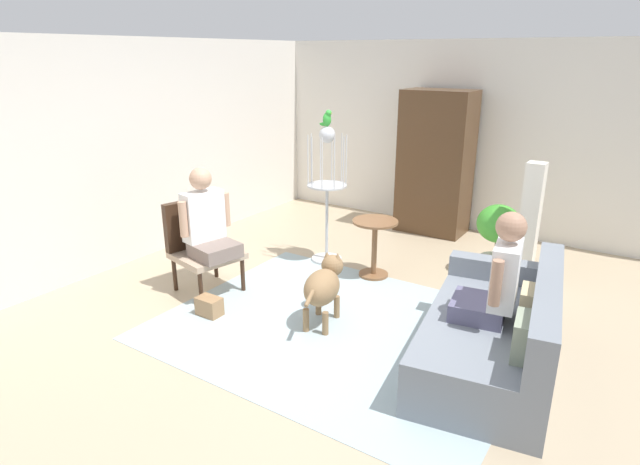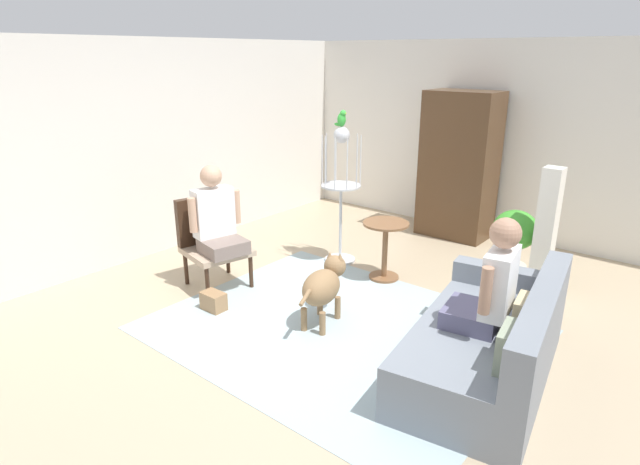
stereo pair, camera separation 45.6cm
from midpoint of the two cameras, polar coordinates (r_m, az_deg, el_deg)
ground_plane at (r=4.90m, az=4.24°, el=-9.79°), size 8.00×8.00×0.00m
back_wall at (r=7.43m, az=20.04°, el=9.40°), size 6.22×0.12×2.53m
left_wall at (r=6.65m, az=-14.72°, el=8.90°), size 0.12×7.27×2.53m
area_rug at (r=4.79m, az=4.90°, el=-10.48°), size 3.13×2.51×0.01m
couch at (r=4.28m, az=21.06°, el=-11.35°), size 1.19×1.90×0.80m
armchair at (r=5.59m, az=-9.57°, el=-0.44°), size 0.72×0.72×0.93m
person_on_couch at (r=4.05m, az=21.23°, el=-5.51°), size 0.51×0.56×0.86m
person_on_armchair at (r=5.38m, az=-8.85°, el=1.54°), size 0.55×0.56×0.88m
round_end_table at (r=5.72m, az=9.37°, el=-1.29°), size 0.49×0.49×0.65m
dog at (r=4.74m, az=3.15°, el=-5.77°), size 0.41×0.80×0.59m
bird_cage_stand at (r=6.01m, az=4.48°, el=4.86°), size 0.45×0.45×1.58m
parrot at (r=5.87m, az=4.65°, el=12.21°), size 0.17×0.10×0.18m
potted_plant at (r=5.97m, az=22.42°, el=-0.64°), size 0.46×0.46×0.80m
column_lamp at (r=5.75m, az=25.42°, el=-0.15°), size 0.20×0.20×1.32m
armoire_cabinet at (r=7.20m, az=16.63°, el=6.96°), size 0.91×0.56×1.91m
handbag at (r=5.14m, az=-9.01°, el=-7.44°), size 0.24×0.15×0.18m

